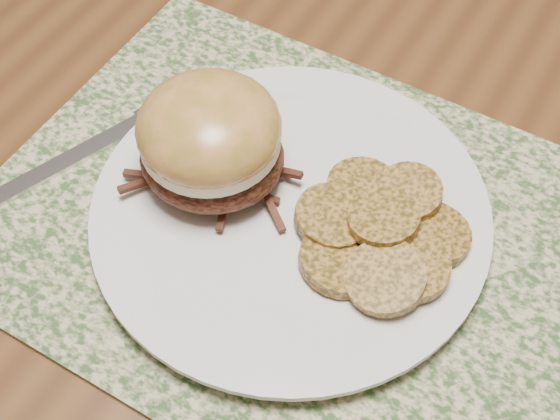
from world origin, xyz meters
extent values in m
cube|color=brown|center=(0.00, 0.00, 0.73)|extent=(1.50, 0.90, 0.04)
cube|color=#37522A|center=(0.10, -0.11, 0.75)|extent=(0.45, 0.33, 0.00)
cylinder|color=white|center=(0.08, -0.11, 0.76)|extent=(0.26, 0.26, 0.02)
ellipsoid|color=black|center=(0.02, -0.11, 0.79)|extent=(0.11, 0.11, 0.04)
cylinder|color=beige|center=(0.02, -0.11, 0.81)|extent=(0.11, 0.11, 0.01)
ellipsoid|color=#BC7B3D|center=(0.02, -0.11, 0.82)|extent=(0.11, 0.11, 0.05)
cylinder|color=#A37130|center=(0.12, -0.07, 0.77)|extent=(0.06, 0.06, 0.01)
cylinder|color=#A37130|center=(0.15, -0.06, 0.78)|extent=(0.06, 0.06, 0.02)
cylinder|color=#A37130|center=(0.17, -0.08, 0.77)|extent=(0.08, 0.08, 0.02)
cylinder|color=#A37130|center=(0.11, -0.10, 0.78)|extent=(0.05, 0.05, 0.02)
cylinder|color=#A37130|center=(0.14, -0.09, 0.79)|extent=(0.06, 0.06, 0.02)
cylinder|color=#A37130|center=(0.17, -0.11, 0.78)|extent=(0.06, 0.06, 0.01)
cylinder|color=#A37130|center=(0.13, -0.13, 0.77)|extent=(0.08, 0.08, 0.02)
cylinder|color=#A37130|center=(0.16, -0.13, 0.78)|extent=(0.05, 0.06, 0.02)
cube|color=silver|center=(-0.09, -0.14, 0.76)|extent=(0.06, 0.12, 0.00)
cube|color=silver|center=(-0.06, -0.07, 0.76)|extent=(0.03, 0.03, 0.00)
camera|label=1|loc=(0.23, -0.38, 1.20)|focal=50.00mm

